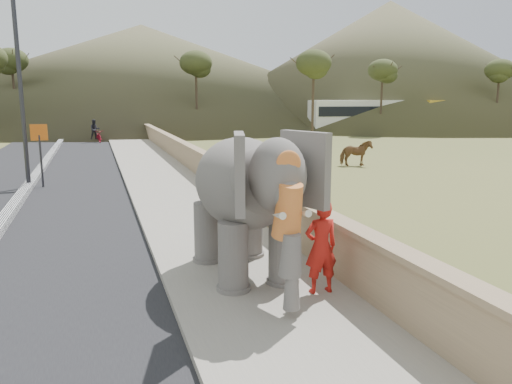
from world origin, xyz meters
TOP-DOWN VIEW (x-y plane):
  - ground at (0.00, 0.00)m, footprint 160.00×160.00m
  - road at (-5.00, 10.00)m, footprint 7.00×120.00m
  - median at (-5.00, 10.00)m, footprint 0.35×120.00m
  - walkway at (0.00, 10.00)m, footprint 3.00×120.00m
  - parapet at (1.65, 10.00)m, footprint 0.30×120.00m
  - lamppost at (-4.69, 11.38)m, footprint 1.76×0.36m
  - signboard at (-4.50, 11.34)m, footprint 0.60×0.08m
  - cow at (9.82, 13.11)m, footprint 1.63×0.94m
  - distant_car at (20.85, 36.17)m, footprint 4.55×3.06m
  - bus_white at (22.34, 33.69)m, footprint 11.18×3.50m
  - bus_orange at (32.73, 31.77)m, footprint 11.08×2.89m
  - hill_right at (36.00, 52.00)m, footprint 56.00×56.00m
  - hill_far at (5.00, 70.00)m, footprint 80.00×80.00m
  - elephant_and_man at (0.02, -0.28)m, footprint 2.26×3.78m
  - motorcyclist at (-2.33, 30.76)m, footprint 1.08×1.81m
  - trees at (2.65, 29.36)m, footprint 47.57×44.67m

SIDE VIEW (x-z plane):
  - ground at x=0.00m, z-range 0.00..0.00m
  - road at x=-5.00m, z-range 0.00..0.03m
  - walkway at x=0.00m, z-range 0.00..0.15m
  - median at x=-5.00m, z-range 0.00..0.22m
  - parapet at x=1.65m, z-range 0.00..1.10m
  - cow at x=9.82m, z-range 0.00..1.29m
  - motorcyclist at x=-2.33m, z-range -0.21..1.54m
  - distant_car at x=20.85m, z-range 0.00..1.44m
  - elephant_and_man at x=0.02m, z-range 0.14..2.81m
  - bus_white at x=22.34m, z-range 0.00..3.10m
  - bus_orange at x=32.73m, z-range 0.00..3.10m
  - signboard at x=-4.50m, z-range 0.44..2.84m
  - trees at x=2.65m, z-range -0.49..7.85m
  - lamppost at x=-4.69m, z-range 0.87..8.87m
  - hill_far at x=5.00m, z-range 0.00..14.00m
  - hill_right at x=36.00m, z-range 0.00..16.00m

